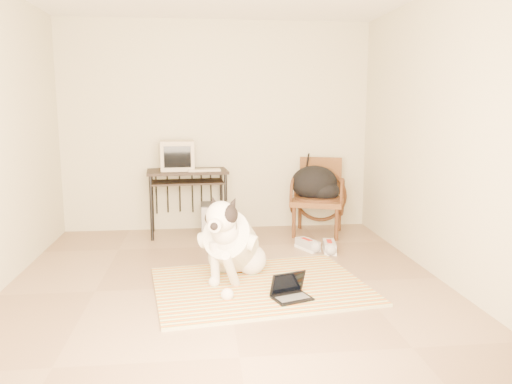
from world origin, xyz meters
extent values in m
plane|color=#8C6F55|center=(0.00, 0.00, 0.00)|extent=(4.50, 4.50, 0.00)
plane|color=beige|center=(0.00, 2.25, 1.35)|extent=(4.50, 0.00, 4.50)
plane|color=beige|center=(0.00, -2.25, 1.35)|extent=(4.50, 0.00, 4.50)
plane|color=beige|center=(2.00, 0.00, 1.35)|extent=(0.00, 4.50, 4.50)
cube|color=orange|center=(0.37, -0.62, 0.01)|extent=(1.88, 0.54, 0.02)
cube|color=#3C7948|center=(0.33, -0.33, 0.01)|extent=(1.88, 0.54, 0.02)
cube|color=#52376F|center=(0.29, -0.05, 0.01)|extent=(1.88, 0.54, 0.02)
cube|color=yellow|center=(0.25, 0.23, 0.01)|extent=(1.88, 0.54, 0.02)
cube|color=beige|center=(0.21, 0.51, 0.01)|extent=(1.88, 0.54, 0.02)
sphere|color=silver|center=(-0.02, 0.39, 0.15)|extent=(0.30, 0.30, 0.30)
sphere|color=silver|center=(0.24, 0.29, 0.15)|extent=(0.30, 0.30, 0.30)
ellipsoid|color=silver|center=(0.10, 0.33, 0.18)|extent=(0.36, 0.33, 0.30)
ellipsoid|color=silver|center=(0.04, 0.16, 0.38)|extent=(0.58, 0.76, 0.64)
cylinder|color=silver|center=(0.05, 0.17, 0.38)|extent=(0.61, 0.69, 0.58)
sphere|color=silver|center=(-0.02, -0.01, 0.52)|extent=(0.25, 0.25, 0.25)
sphere|color=silver|center=(-0.06, -0.10, 0.67)|extent=(0.27, 0.27, 0.27)
ellipsoid|color=black|center=(-0.02, -0.12, 0.69)|extent=(0.21, 0.24, 0.20)
cylinder|color=silver|center=(-0.10, -0.21, 0.63)|extent=(0.16, 0.17, 0.11)
sphere|color=black|center=(-0.12, -0.28, 0.63)|extent=(0.07, 0.07, 0.07)
cone|color=black|center=(-0.12, -0.02, 0.78)|extent=(0.14, 0.17, 0.17)
cone|color=black|center=(0.05, -0.08, 0.78)|extent=(0.15, 0.15, 0.17)
torus|color=silver|center=(-0.03, -0.03, 0.56)|extent=(0.27, 0.20, 0.22)
cylinder|color=silver|center=(-0.12, 0.01, 0.22)|extent=(0.12, 0.14, 0.41)
cylinder|color=silver|center=(0.02, -0.17, 0.20)|extent=(0.20, 0.37, 0.41)
sphere|color=silver|center=(-0.12, -0.01, 0.05)|extent=(0.10, 0.10, 0.10)
sphere|color=silver|center=(-0.02, -0.35, 0.06)|extent=(0.11, 0.11, 0.11)
cone|color=black|center=(0.18, 0.58, 0.06)|extent=(0.09, 0.41, 0.10)
cube|color=black|center=(0.51, -0.42, 0.03)|extent=(0.36, 0.31, 0.02)
cube|color=#515154|center=(0.52, -0.43, 0.04)|extent=(0.29, 0.21, 0.00)
cube|color=black|center=(0.49, -0.35, 0.14)|extent=(0.32, 0.17, 0.20)
cube|color=black|center=(0.49, -0.36, 0.14)|extent=(0.28, 0.15, 0.18)
cube|color=black|center=(-0.39, 1.94, 0.81)|extent=(1.03, 0.62, 0.03)
cube|color=black|center=(-0.39, 1.89, 0.68)|extent=(0.91, 0.50, 0.02)
cylinder|color=black|center=(-0.82, 1.68, 0.40)|extent=(0.04, 0.04, 0.79)
cylinder|color=black|center=(-0.86, 2.14, 0.40)|extent=(0.04, 0.04, 0.79)
cylinder|color=black|center=(0.08, 1.75, 0.40)|extent=(0.04, 0.04, 0.79)
cylinder|color=black|center=(0.04, 2.21, 0.40)|extent=(0.04, 0.04, 0.79)
cube|color=#B3A48C|center=(-0.51, 1.97, 1.01)|extent=(0.43, 0.40, 0.37)
cube|color=black|center=(-0.50, 1.78, 1.01)|extent=(0.32, 0.03, 0.26)
cube|color=#B3A48C|center=(-0.18, 1.82, 0.84)|extent=(0.41, 0.18, 0.03)
cube|color=#515154|center=(-0.14, 1.98, 0.19)|extent=(0.18, 0.40, 0.38)
cube|color=silver|center=(-0.14, 1.78, 0.19)|extent=(0.16, 0.01, 0.36)
cube|color=brown|center=(1.24, 1.76, 0.43)|extent=(0.80, 0.79, 0.07)
cylinder|color=#351B0E|center=(1.24, 1.76, 0.47)|extent=(0.59, 0.59, 0.04)
cube|color=brown|center=(1.34, 2.03, 0.72)|extent=(0.53, 0.22, 0.48)
cylinder|color=#351B0E|center=(0.91, 1.60, 0.20)|extent=(0.05, 0.05, 0.39)
cylinder|color=#351B0E|center=(1.08, 2.09, 0.20)|extent=(0.05, 0.05, 0.39)
cylinder|color=#351B0E|center=(1.40, 1.43, 0.20)|extent=(0.05, 0.05, 0.39)
cylinder|color=#351B0E|center=(1.58, 1.92, 0.20)|extent=(0.05, 0.05, 0.39)
ellipsoid|color=black|center=(1.21, 1.81, 0.66)|extent=(0.59, 0.49, 0.44)
ellipsoid|color=black|center=(1.32, 1.70, 0.57)|extent=(0.37, 0.30, 0.25)
cube|color=white|center=(0.97, 1.09, 0.02)|extent=(0.26, 0.36, 0.03)
cube|color=gray|center=(0.97, 1.09, 0.06)|extent=(0.25, 0.35, 0.11)
cube|color=#9F1D15|center=(0.97, 1.09, 0.11)|extent=(0.12, 0.17, 0.02)
cube|color=white|center=(1.20, 0.97, 0.02)|extent=(0.19, 0.35, 0.03)
cube|color=gray|center=(1.20, 0.97, 0.06)|extent=(0.18, 0.34, 0.11)
cube|color=#9F1D15|center=(1.20, 0.97, 0.11)|extent=(0.08, 0.17, 0.02)
camera|label=1|loc=(-0.23, -4.32, 1.60)|focal=35.00mm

